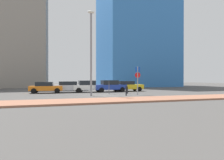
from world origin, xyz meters
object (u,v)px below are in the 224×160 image
parked_car_orange (46,87)px  parked_car_silver (68,87)px  parking_sign_post (138,77)px  parking_meter (109,86)px  parked_car_blue (110,86)px  traffic_bollard_mid (127,90)px  traffic_bollard_near (126,91)px  parked_car_yellow (127,86)px  street_lamp (91,47)px  parked_car_white (88,86)px

parked_car_orange → parked_car_silver: 2.74m
parking_sign_post → parking_meter: (-2.65, 2.14, -1.00)m
parked_car_silver → parking_meter: size_ratio=2.82×
parked_car_blue → parking_meter: parked_car_blue is taller
parking_sign_post → traffic_bollard_mid: parking_sign_post is taller
parked_car_silver → traffic_bollard_near: parked_car_silver is taller
parking_sign_post → traffic_bollard_near: bearing=-164.1°
parked_car_blue → traffic_bollard_near: bearing=-90.1°
parked_car_silver → parked_car_blue: 5.58m
parked_car_yellow → parking_meter: parking_meter is taller
parked_car_orange → traffic_bollard_near: 10.44m
traffic_bollard_near → parked_car_yellow: bearing=68.5°
parking_meter → traffic_bollard_near: 2.85m
traffic_bollard_mid → parked_car_yellow: bearing=69.6°
parking_meter → parked_car_yellow: bearing=47.3°
parked_car_blue → street_lamp: (-3.60, -5.61, 4.23)m
street_lamp → parking_meter: bearing=38.0°
parking_meter → street_lamp: size_ratio=0.17×
parking_sign_post → parked_car_silver: bearing=138.9°
parked_car_blue → parked_car_white: bearing=176.5°
parking_sign_post → traffic_bollard_mid: (-0.36, 2.22, -1.53)m
parked_car_orange → parked_car_silver: bearing=5.2°
parked_car_orange → parked_car_blue: parked_car_blue is taller
parked_car_blue → parking_sign_post: size_ratio=1.41×
parked_car_orange → parking_meter: size_ratio=2.69×
parked_car_orange → parked_car_yellow: parked_car_yellow is taller
parked_car_blue → traffic_bollard_mid: parked_car_blue is taller
parked_car_orange → street_lamp: street_lamp is taller
parking_meter → traffic_bollard_near: (1.15, -2.56, -0.44)m
parked_car_silver → traffic_bollard_mid: bearing=-30.5°
parked_car_yellow → traffic_bollard_mid: (-1.49, -4.01, -0.33)m
parked_car_yellow → parked_car_silver: bearing=-179.5°
parked_car_white → traffic_bollard_near: parked_car_white is taller
parked_car_silver → parked_car_white: size_ratio=1.00×
parked_car_white → parked_car_blue: bearing=-3.5°
parked_car_silver → parking_sign_post: 9.45m
parked_car_blue → parked_car_yellow: bearing=8.5°
parked_car_orange → parked_car_white: parked_car_white is taller
parked_car_white → parked_car_blue: (2.96, -0.18, 0.01)m
parked_car_silver → parked_car_white: (2.61, -0.14, 0.03)m
parking_sign_post → traffic_bollard_mid: 2.72m
parked_car_orange → traffic_bollard_mid: bearing=-21.4°
traffic_bollard_near → parking_sign_post: bearing=15.9°
parked_car_yellow → parked_car_white: bearing=-177.8°
parking_meter → street_lamp: 5.12m
parked_car_silver → parking_sign_post: (7.06, -6.17, 1.20)m
parked_car_orange → parked_car_white: (5.34, 0.10, 0.06)m
parked_car_white → parked_car_yellow: bearing=2.2°
parked_car_blue → parking_sign_post: 6.14m
parked_car_orange → parked_car_yellow: (10.92, 0.32, 0.03)m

